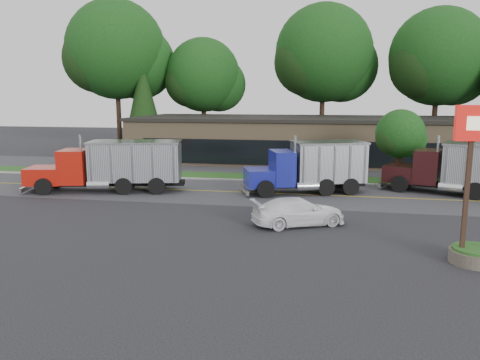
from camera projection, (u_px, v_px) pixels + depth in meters
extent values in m
plane|color=#333338|center=(221.00, 230.00, 22.17)|extent=(140.00, 140.00, 0.00)
cube|color=#4C4C51|center=(252.00, 193.00, 30.87)|extent=(60.00, 8.00, 0.02)
cube|color=gold|center=(252.00, 193.00, 30.87)|extent=(60.00, 0.12, 0.01)
cube|color=#9E9E99|center=(261.00, 182.00, 34.93)|extent=(60.00, 0.30, 0.12)
cube|color=#24531C|center=(264.00, 178.00, 36.68)|extent=(60.00, 3.40, 0.03)
cube|color=#4C4C51|center=(272.00, 168.00, 41.51)|extent=(60.00, 7.00, 0.02)
cube|color=#927859|center=(299.00, 140.00, 46.60)|extent=(32.00, 12.00, 4.00)
cylinder|color=#6B6054|center=(475.00, 257.00, 17.77)|extent=(1.90, 1.90, 0.50)
cylinder|color=#24531C|center=(476.00, 249.00, 17.72)|extent=(1.70, 1.70, 0.10)
cube|color=#332116|center=(466.00, 196.00, 17.45)|extent=(0.16, 0.16, 5.00)
cylinder|color=#382619|center=(119.00, 123.00, 56.25)|extent=(0.56, 0.56, 6.31)
sphere|color=#0F3710|center=(116.00, 50.00, 54.75)|extent=(11.54, 11.54, 11.54)
sphere|color=#0F3710|center=(139.00, 63.00, 56.00)|extent=(8.65, 8.65, 8.65)
sphere|color=black|center=(98.00, 59.00, 54.23)|extent=(7.93, 7.93, 7.93)
cylinder|color=#382619|center=(204.00, 129.00, 56.48)|extent=(0.56, 0.56, 4.75)
sphere|color=#0F3710|center=(203.00, 75.00, 55.35)|extent=(8.68, 8.68, 8.68)
sphere|color=#0F3710|center=(219.00, 84.00, 56.29)|extent=(6.51, 6.51, 6.51)
sphere|color=black|center=(190.00, 82.00, 54.96)|extent=(5.97, 5.97, 5.97)
cylinder|color=#382619|center=(322.00, 126.00, 53.79)|extent=(0.56, 0.56, 5.97)
sphere|color=#0F3710|center=(324.00, 53.00, 52.38)|extent=(10.92, 10.92, 10.92)
sphere|color=#0F3710|center=(342.00, 66.00, 53.56)|extent=(8.19, 8.19, 8.19)
sphere|color=black|center=(308.00, 62.00, 51.88)|extent=(7.50, 7.50, 7.50)
cylinder|color=#382619|center=(433.00, 129.00, 50.65)|extent=(0.56, 0.56, 5.62)
sphere|color=#0F3710|center=(439.00, 57.00, 49.32)|extent=(10.27, 10.27, 10.27)
sphere|color=#0F3710|center=(454.00, 70.00, 50.43)|extent=(7.70, 7.70, 7.70)
sphere|color=black|center=(424.00, 66.00, 48.85)|extent=(7.06, 7.06, 7.06)
cylinder|color=#382619|center=(145.00, 147.00, 54.04)|extent=(0.44, 0.44, 1.00)
cone|color=black|center=(143.00, 101.00, 53.11)|extent=(4.65, 4.65, 9.51)
cylinder|color=#382619|center=(398.00, 169.00, 34.66)|extent=(0.56, 0.56, 1.94)
sphere|color=#0F3710|center=(400.00, 134.00, 34.20)|extent=(3.55, 3.55, 3.55)
sphere|color=#0F3710|center=(408.00, 139.00, 34.59)|extent=(2.66, 2.66, 2.66)
sphere|color=black|center=(393.00, 138.00, 34.04)|extent=(2.44, 2.44, 2.44)
cube|color=black|center=(111.00, 183.00, 31.24)|extent=(9.74, 3.14, 0.28)
cube|color=#B4180C|center=(46.00, 175.00, 30.99)|extent=(2.79, 2.76, 1.10)
cube|color=#B4180C|center=(75.00, 166.00, 30.96)|extent=(2.19, 2.72, 2.20)
cube|color=black|center=(63.00, 160.00, 30.86)|extent=(0.53, 2.06, 0.90)
cube|color=silver|center=(136.00, 161.00, 31.05)|extent=(6.25, 3.73, 2.50)
cube|color=silver|center=(135.00, 142.00, 30.82)|extent=(6.43, 3.91, 0.12)
cylinder|color=black|center=(56.00, 180.00, 32.23)|extent=(1.15, 0.59, 1.10)
cylinder|color=black|center=(44.00, 187.00, 29.97)|extent=(1.15, 0.59, 1.10)
cylinder|color=black|center=(146.00, 180.00, 32.45)|extent=(1.15, 0.59, 1.10)
cylinder|color=black|center=(140.00, 186.00, 30.18)|extent=(1.15, 0.59, 1.10)
cube|color=black|center=(308.00, 184.00, 30.78)|extent=(7.43, 3.43, 0.28)
cube|color=navy|center=(260.00, 177.00, 30.21)|extent=(2.46, 2.76, 1.10)
cube|color=navy|center=(282.00, 168.00, 30.32)|extent=(2.03, 2.70, 2.20)
cube|color=black|center=(273.00, 162.00, 30.16)|extent=(0.75, 2.00, 0.90)
cube|color=silver|center=(328.00, 162.00, 30.72)|extent=(5.07, 3.84, 2.50)
cube|color=silver|center=(329.00, 142.00, 30.49)|extent=(5.26, 4.04, 0.12)
cylinder|color=black|center=(259.00, 182.00, 31.45)|extent=(1.15, 0.69, 1.10)
cylinder|color=black|center=(266.00, 189.00, 29.21)|extent=(1.15, 0.69, 1.10)
cylinder|color=black|center=(326.00, 181.00, 32.14)|extent=(1.15, 0.69, 1.10)
cylinder|color=black|center=(338.00, 187.00, 29.90)|extent=(1.15, 0.69, 1.10)
cube|color=black|center=(461.00, 187.00, 30.00)|extent=(8.44, 4.04, 0.28)
cube|color=black|center=(401.00, 173.00, 31.86)|extent=(2.76, 2.89, 1.10)
cube|color=black|center=(428.00, 166.00, 30.87)|extent=(2.27, 2.78, 2.20)
cube|color=black|center=(418.00, 160.00, 31.15)|extent=(0.81, 1.98, 0.90)
cylinder|color=black|center=(408.00, 179.00, 32.82)|extent=(1.15, 0.72, 1.10)
cylinder|color=black|center=(400.00, 184.00, 30.90)|extent=(1.15, 0.72, 1.10)
imported|color=white|center=(298.00, 212.00, 23.02)|extent=(4.99, 3.72, 1.34)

